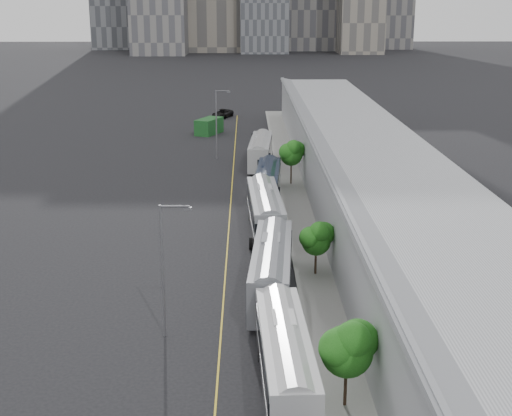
{
  "coord_description": "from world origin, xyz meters",
  "views": [
    {
      "loc": [
        0.2,
        -0.02,
        20.8
      ],
      "look_at": [
        1.05,
        61.41,
        3.0
      ],
      "focal_mm": 50.0,
      "sensor_mm": 36.0,
      "label": 1
    }
  ],
  "objects_px": {
    "street_lamp_near": "(165,262)",
    "suv": "(222,113)",
    "bus_6": "(261,154)",
    "bus_5": "(268,185)",
    "shipping_container": "(209,126)",
    "bus_3": "(272,274)",
    "street_lamp_far": "(218,120)",
    "bus_4": "(265,215)",
    "bus_2": "(285,364)"
  },
  "relations": [
    {
      "from": "street_lamp_far",
      "to": "bus_6",
      "type": "bearing_deg",
      "value": -36.51
    },
    {
      "from": "bus_5",
      "to": "shipping_container",
      "type": "relative_size",
      "value": 2.22
    },
    {
      "from": "bus_3",
      "to": "street_lamp_near",
      "type": "height_order",
      "value": "street_lamp_near"
    },
    {
      "from": "street_lamp_near",
      "to": "shipping_container",
      "type": "height_order",
      "value": "street_lamp_near"
    },
    {
      "from": "street_lamp_near",
      "to": "bus_6",
      "type": "bearing_deg",
      "value": 82.0
    },
    {
      "from": "bus_2",
      "to": "street_lamp_near",
      "type": "height_order",
      "value": "street_lamp_near"
    },
    {
      "from": "bus_3",
      "to": "bus_5",
      "type": "relative_size",
      "value": 1.11
    },
    {
      "from": "bus_6",
      "to": "bus_3",
      "type": "bearing_deg",
      "value": -85.93
    },
    {
      "from": "street_lamp_far",
      "to": "suv",
      "type": "xyz_separation_m",
      "value": [
        -0.55,
        36.59,
        -4.64
      ]
    },
    {
      "from": "bus_4",
      "to": "street_lamp_far",
      "type": "height_order",
      "value": "street_lamp_far"
    },
    {
      "from": "bus_3",
      "to": "street_lamp_far",
      "type": "xyz_separation_m",
      "value": [
        -5.71,
        47.48,
        3.73
      ]
    },
    {
      "from": "bus_2",
      "to": "shipping_container",
      "type": "bearing_deg",
      "value": 93.75
    },
    {
      "from": "shipping_container",
      "to": "bus_6",
      "type": "bearing_deg",
      "value": -47.12
    },
    {
      "from": "bus_3",
      "to": "bus_6",
      "type": "xyz_separation_m",
      "value": [
        0.05,
        43.22,
        -0.08
      ]
    },
    {
      "from": "bus_5",
      "to": "shipping_container",
      "type": "height_order",
      "value": "bus_5"
    },
    {
      "from": "bus_4",
      "to": "shipping_container",
      "type": "distance_m",
      "value": 52.44
    },
    {
      "from": "bus_3",
      "to": "bus_6",
      "type": "relative_size",
      "value": 1.05
    },
    {
      "from": "street_lamp_far",
      "to": "suv",
      "type": "relative_size",
      "value": 1.69
    },
    {
      "from": "bus_2",
      "to": "suv",
      "type": "xyz_separation_m",
      "value": [
        -6.51,
        97.44,
        -0.81
      ]
    },
    {
      "from": "bus_4",
      "to": "street_lamp_far",
      "type": "relative_size",
      "value": 1.46
    },
    {
      "from": "shipping_container",
      "to": "street_lamp_far",
      "type": "bearing_deg",
      "value": -59.22
    },
    {
      "from": "bus_3",
      "to": "bus_4",
      "type": "distance_m",
      "value": 15.03
    },
    {
      "from": "suv",
      "to": "bus_6",
      "type": "bearing_deg",
      "value": -60.46
    },
    {
      "from": "bus_6",
      "to": "street_lamp_far",
      "type": "xyz_separation_m",
      "value": [
        -5.75,
        4.26,
        3.82
      ]
    },
    {
      "from": "suv",
      "to": "bus_5",
      "type": "bearing_deg",
      "value": -62.47
    },
    {
      "from": "bus_6",
      "to": "bus_2",
      "type": "bearing_deg",
      "value": -85.66
    },
    {
      "from": "street_lamp_near",
      "to": "suv",
      "type": "distance_m",
      "value": 90.8
    },
    {
      "from": "bus_6",
      "to": "street_lamp_far",
      "type": "distance_m",
      "value": 8.11
    },
    {
      "from": "bus_3",
      "to": "bus_2",
      "type": "bearing_deg",
      "value": -84.7
    },
    {
      "from": "bus_6",
      "to": "suv",
      "type": "xyz_separation_m",
      "value": [
        -6.3,
        40.85,
        -0.82
      ]
    },
    {
      "from": "bus_3",
      "to": "street_lamp_near",
      "type": "xyz_separation_m",
      "value": [
        -6.96,
        -6.61,
        3.42
      ]
    },
    {
      "from": "bus_2",
      "to": "bus_3",
      "type": "height_order",
      "value": "bus_3"
    },
    {
      "from": "bus_4",
      "to": "shipping_container",
      "type": "xyz_separation_m",
      "value": [
        -7.82,
        51.86,
        -0.42
      ]
    },
    {
      "from": "bus_2",
      "to": "bus_3",
      "type": "relative_size",
      "value": 0.93
    },
    {
      "from": "bus_4",
      "to": "bus_5",
      "type": "xyz_separation_m",
      "value": [
        0.61,
        11.85,
        -0.17
      ]
    },
    {
      "from": "bus_6",
      "to": "suv",
      "type": "bearing_deg",
      "value": 102.89
    },
    {
      "from": "bus_4",
      "to": "suv",
      "type": "xyz_separation_m",
      "value": [
        -6.16,
        69.04,
        -0.92
      ]
    },
    {
      "from": "street_lamp_near",
      "to": "suv",
      "type": "xyz_separation_m",
      "value": [
        0.7,
        90.69,
        -4.33
      ]
    },
    {
      "from": "bus_6",
      "to": "shipping_container",
      "type": "xyz_separation_m",
      "value": [
        -7.96,
        23.66,
        -0.33
      ]
    },
    {
      "from": "bus_2",
      "to": "bus_3",
      "type": "xyz_separation_m",
      "value": [
        -0.25,
        13.36,
        0.1
      ]
    },
    {
      "from": "bus_3",
      "to": "bus_5",
      "type": "distance_m",
      "value": 26.88
    },
    {
      "from": "bus_4",
      "to": "suv",
      "type": "height_order",
      "value": "bus_4"
    },
    {
      "from": "bus_2",
      "to": "bus_5",
      "type": "relative_size",
      "value": 1.03
    },
    {
      "from": "bus_4",
      "to": "bus_3",
      "type": "bearing_deg",
      "value": -92.12
    },
    {
      "from": "bus_3",
      "to": "bus_6",
      "type": "bearing_deg",
      "value": 94.15
    },
    {
      "from": "street_lamp_near",
      "to": "bus_3",
      "type": "bearing_deg",
      "value": 43.55
    },
    {
      "from": "bus_5",
      "to": "shipping_container",
      "type": "xyz_separation_m",
      "value": [
        -8.43,
        40.01,
        -0.25
      ]
    },
    {
      "from": "street_lamp_far",
      "to": "suv",
      "type": "height_order",
      "value": "street_lamp_far"
    },
    {
      "from": "bus_3",
      "to": "suv",
      "type": "height_order",
      "value": "bus_3"
    },
    {
      "from": "bus_2",
      "to": "street_lamp_far",
      "type": "height_order",
      "value": "street_lamp_far"
    }
  ]
}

